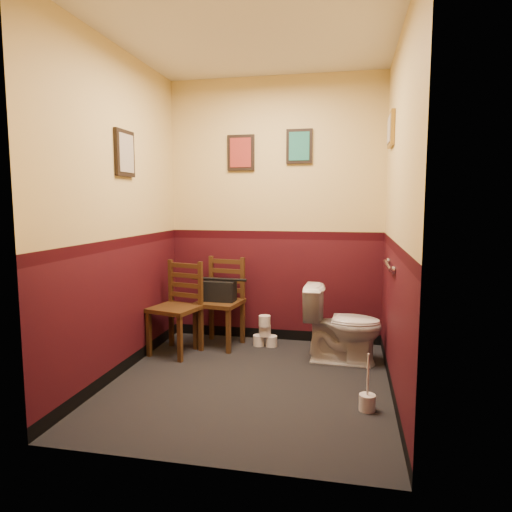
{
  "coord_description": "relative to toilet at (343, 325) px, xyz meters",
  "views": [
    {
      "loc": [
        0.76,
        -3.45,
        1.45
      ],
      "look_at": [
        0.0,
        0.25,
        1.0
      ],
      "focal_mm": 32.0,
      "sensor_mm": 36.0,
      "label": 1
    }
  ],
  "objects": [
    {
      "name": "chair_left",
      "position": [
        -1.56,
        -0.05,
        0.1
      ],
      "size": [
        0.5,
        0.5,
        0.88
      ],
      "rotation": [
        0.0,
        0.0,
        -0.25
      ],
      "color": "#3E2612",
      "rests_on": "floor"
    },
    {
      "name": "wall_front",
      "position": [
        -0.72,
        -1.84,
        1.01
      ],
      "size": [
        2.2,
        0.0,
        2.7
      ],
      "primitive_type": "cube",
      "rotation": [
        -1.57,
        0.0,
        0.0
      ],
      "color": "#3A0C14",
      "rests_on": "ground"
    },
    {
      "name": "toilet_brush",
      "position": [
        0.19,
        -0.96,
        -0.28
      ],
      "size": [
        0.11,
        0.11,
        0.41
      ],
      "color": "silver",
      "rests_on": "floor"
    },
    {
      "name": "tp_stack",
      "position": [
        -0.77,
        0.3,
        -0.21
      ],
      "size": [
        0.25,
        0.15,
        0.32
      ],
      "color": "silver",
      "rests_on": "floor"
    },
    {
      "name": "ceiling",
      "position": [
        -0.72,
        -0.64,
        2.36
      ],
      "size": [
        2.2,
        2.4,
        0.0
      ],
      "primitive_type": "cube",
      "rotation": [
        3.14,
        0.0,
        0.0
      ],
      "color": "silver",
      "rests_on": "ground"
    },
    {
      "name": "chair_right",
      "position": [
        -1.21,
        0.26,
        0.1
      ],
      "size": [
        0.48,
        0.48,
        0.89
      ],
      "rotation": [
        0.0,
        0.0,
        -0.16
      ],
      "color": "#3E2612",
      "rests_on": "floor"
    },
    {
      "name": "grab_bar",
      "position": [
        0.35,
        -0.39,
        0.61
      ],
      "size": [
        0.05,
        0.56,
        0.06
      ],
      "color": "silver",
      "rests_on": "wall_right"
    },
    {
      "name": "framed_print_back_a",
      "position": [
        -1.07,
        0.54,
        1.61
      ],
      "size": [
        0.28,
        0.04,
        0.36
      ],
      "color": "black",
      "rests_on": "wall_back"
    },
    {
      "name": "floor",
      "position": [
        -0.72,
        -0.64,
        -0.34
      ],
      "size": [
        2.2,
        2.4,
        0.0
      ],
      "primitive_type": "cube",
      "color": "black",
      "rests_on": "ground"
    },
    {
      "name": "wall_right",
      "position": [
        0.38,
        -0.64,
        1.01
      ],
      "size": [
        0.0,
        2.4,
        2.7
      ],
      "primitive_type": "cube",
      "rotation": [
        1.57,
        0.0,
        -1.57
      ],
      "color": "#3A0C14",
      "rests_on": "ground"
    },
    {
      "name": "wall_back",
      "position": [
        -0.72,
        0.56,
        1.01
      ],
      "size": [
        2.2,
        0.0,
        2.7
      ],
      "primitive_type": "cube",
      "rotation": [
        1.57,
        0.0,
        0.0
      ],
      "color": "#3A0C14",
      "rests_on": "ground"
    },
    {
      "name": "framed_print_back_b",
      "position": [
        -0.47,
        0.54,
        1.66
      ],
      "size": [
        0.26,
        0.04,
        0.34
      ],
      "color": "black",
      "rests_on": "wall_back"
    },
    {
      "name": "framed_print_left",
      "position": [
        -1.8,
        -0.54,
        1.51
      ],
      "size": [
        0.04,
        0.3,
        0.38
      ],
      "color": "black",
      "rests_on": "wall_left"
    },
    {
      "name": "toilet",
      "position": [
        0.0,
        0.0,
        0.0
      ],
      "size": [
        0.72,
        0.42,
        0.69
      ],
      "primitive_type": "imported",
      "rotation": [
        0.0,
        0.0,
        1.53
      ],
      "color": "white",
      "rests_on": "floor"
    },
    {
      "name": "framed_print_right",
      "position": [
        0.36,
        -0.04,
        1.71
      ],
      "size": [
        0.04,
        0.34,
        0.28
      ],
      "color": "olive",
      "rests_on": "wall_right"
    },
    {
      "name": "wall_left",
      "position": [
        -1.82,
        -0.64,
        1.01
      ],
      "size": [
        0.0,
        2.4,
        2.7
      ],
      "primitive_type": "cube",
      "rotation": [
        1.57,
        0.0,
        1.57
      ],
      "color": "#3A0C14",
      "rests_on": "ground"
    },
    {
      "name": "handbag",
      "position": [
        -1.22,
        0.22,
        0.22
      ],
      "size": [
        0.33,
        0.17,
        0.23
      ],
      "rotation": [
        0.0,
        0.0,
        -0.04
      ],
      "color": "black",
      "rests_on": "chair_right"
    }
  ]
}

